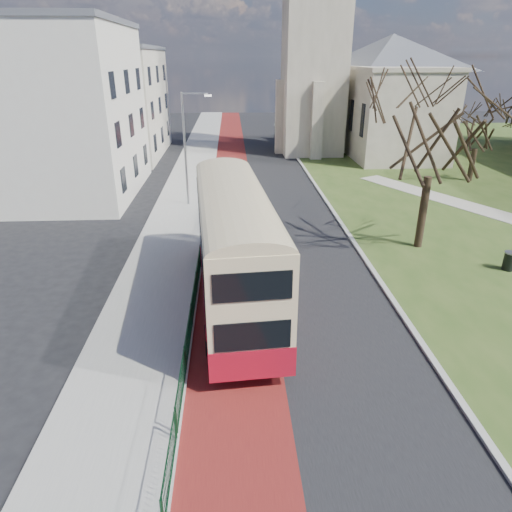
{
  "coord_description": "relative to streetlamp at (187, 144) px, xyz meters",
  "views": [
    {
      "loc": [
        -1.16,
        -15.36,
        10.35
      ],
      "look_at": [
        -0.15,
        3.65,
        2.0
      ],
      "focal_mm": 32.0,
      "sensor_mm": 36.0,
      "label": 1
    }
  ],
  "objects": [
    {
      "name": "bus",
      "position": [
        3.21,
        -15.06,
        -1.64
      ],
      "size": [
        3.89,
        12.6,
        5.19
      ],
      "rotation": [
        0.0,
        0.0,
        0.08
      ],
      "color": "maroon",
      "rests_on": "ground"
    },
    {
      "name": "kerb_east",
      "position": [
        10.45,
        4.0,
        -4.53
      ],
      "size": [
        0.25,
        80.0,
        0.13
      ],
      "primitive_type": "cube",
      "color": "#999993",
      "rests_on": "ground"
    },
    {
      "name": "gothic_church",
      "position": [
        16.91,
        20.0,
        8.54
      ],
      "size": [
        16.38,
        18.0,
        40.0
      ],
      "color": "gray",
      "rests_on": "ground"
    },
    {
      "name": "pedestrian_railing",
      "position": [
        1.4,
        -14.0,
        -4.04
      ],
      "size": [
        0.07,
        24.0,
        1.12
      ],
      "color": "#0C351B",
      "rests_on": "ground"
    },
    {
      "name": "winter_tree_far",
      "position": [
        24.65,
        6.14,
        0.53
      ],
      "size": [
        5.28,
        5.28,
        7.35
      ],
      "rotation": [
        0.0,
        0.0,
        -0.06
      ],
      "color": "black",
      "rests_on": "grass_green"
    },
    {
      "name": "road_carriageway",
      "position": [
        5.85,
        2.0,
        -4.59
      ],
      "size": [
        9.0,
        120.0,
        0.01
      ],
      "primitive_type": "cube",
      "color": "black",
      "rests_on": "ground"
    },
    {
      "name": "bus_lane",
      "position": [
        3.15,
        2.0,
        -4.59
      ],
      "size": [
        3.4,
        120.0,
        0.01
      ],
      "primitive_type": "cube",
      "color": "#591414",
      "rests_on": "ground"
    },
    {
      "name": "streetlamp",
      "position": [
        0.0,
        0.0,
        0.0
      ],
      "size": [
        2.13,
        0.18,
        8.0
      ],
      "color": "gray",
      "rests_on": "pavement_west"
    },
    {
      "name": "ground",
      "position": [
        4.35,
        -18.0,
        -4.59
      ],
      "size": [
        160.0,
        160.0,
        0.0
      ],
      "primitive_type": "plane",
      "color": "black",
      "rests_on": "ground"
    },
    {
      "name": "street_block_near",
      "position": [
        -9.65,
        4.0,
        1.92
      ],
      "size": [
        10.3,
        14.3,
        13.0
      ],
      "color": "silver",
      "rests_on": "ground"
    },
    {
      "name": "pavement_west",
      "position": [
        -0.65,
        2.0,
        -4.53
      ],
      "size": [
        4.0,
        120.0,
        0.12
      ],
      "primitive_type": "cube",
      "color": "gray",
      "rests_on": "ground"
    },
    {
      "name": "litter_bin",
      "position": [
        17.58,
        -12.39,
        -4.05
      ],
      "size": [
        0.79,
        0.79,
        1.0
      ],
      "rotation": [
        0.0,
        0.0,
        -0.32
      ],
      "color": "black",
      "rests_on": "grass_green"
    },
    {
      "name": "kerb_west",
      "position": [
        1.35,
        2.0,
        -4.53
      ],
      "size": [
        0.25,
        120.0,
        0.13
      ],
      "primitive_type": "cube",
      "color": "#999993",
      "rests_on": "ground"
    },
    {
      "name": "street_block_far",
      "position": [
        -9.65,
        20.0,
        1.17
      ],
      "size": [
        10.3,
        16.3,
        11.5
      ],
      "color": "beige",
      "rests_on": "ground"
    },
    {
      "name": "winter_tree_near",
      "position": [
        14.1,
        -8.92,
        2.9
      ],
      "size": [
        7.8,
        7.8,
        10.76
      ],
      "rotation": [
        0.0,
        0.0,
        0.07
      ],
      "color": "#2D2216",
      "rests_on": "grass_green"
    }
  ]
}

